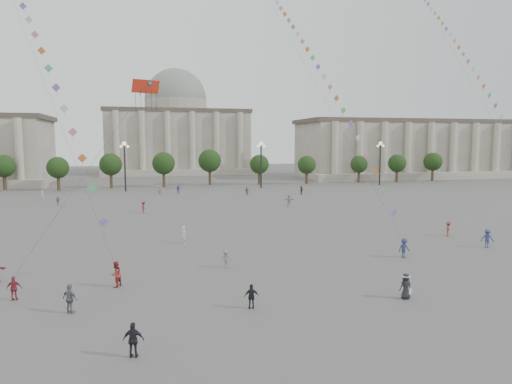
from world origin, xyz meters
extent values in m
plane|color=#5A5855|center=(0.00, 0.00, 0.00)|extent=(360.00, 360.00, 0.00)
cube|color=gray|center=(75.00, 95.00, 8.00)|extent=(80.00, 22.00, 16.00)
cube|color=#4D4238|center=(75.00, 95.00, 16.60)|extent=(81.60, 22.44, 1.20)
cube|color=gray|center=(75.00, 82.00, 1.00)|extent=(84.00, 4.00, 2.00)
cube|color=gray|center=(0.00, 130.00, 10.00)|extent=(46.00, 30.00, 20.00)
cube|color=#4D4238|center=(0.00, 130.00, 20.60)|extent=(46.92, 30.60, 1.20)
cube|color=gray|center=(0.00, 113.00, 1.00)|extent=(48.30, 4.00, 2.00)
cylinder|color=gray|center=(0.00, 130.00, 22.50)|extent=(21.00, 21.00, 5.00)
sphere|color=gray|center=(0.00, 130.00, 25.00)|extent=(21.00, 21.00, 21.00)
cylinder|color=#3B2B1D|center=(-30.00, 78.00, 1.76)|extent=(0.70, 0.70, 3.52)
sphere|color=#193113|center=(-30.00, 78.00, 5.44)|extent=(5.12, 5.12, 5.12)
cylinder|color=#3B2B1D|center=(-18.00, 78.00, 1.76)|extent=(0.70, 0.70, 3.52)
sphere|color=#193113|center=(-18.00, 78.00, 5.44)|extent=(5.12, 5.12, 5.12)
cylinder|color=#3B2B1D|center=(-6.00, 78.00, 1.76)|extent=(0.70, 0.70, 3.52)
sphere|color=#193113|center=(-6.00, 78.00, 5.44)|extent=(5.12, 5.12, 5.12)
cylinder|color=#3B2B1D|center=(6.00, 78.00, 1.76)|extent=(0.70, 0.70, 3.52)
sphere|color=#193113|center=(6.00, 78.00, 5.44)|extent=(5.12, 5.12, 5.12)
cylinder|color=#3B2B1D|center=(18.00, 78.00, 1.76)|extent=(0.70, 0.70, 3.52)
sphere|color=#193113|center=(18.00, 78.00, 5.44)|extent=(5.12, 5.12, 5.12)
cylinder|color=#3B2B1D|center=(30.00, 78.00, 1.76)|extent=(0.70, 0.70, 3.52)
sphere|color=#193113|center=(30.00, 78.00, 5.44)|extent=(5.12, 5.12, 5.12)
cylinder|color=#3B2B1D|center=(42.00, 78.00, 1.76)|extent=(0.70, 0.70, 3.52)
sphere|color=#193113|center=(42.00, 78.00, 5.44)|extent=(5.12, 5.12, 5.12)
cylinder|color=#3B2B1D|center=(54.00, 78.00, 1.76)|extent=(0.70, 0.70, 3.52)
sphere|color=#193113|center=(54.00, 78.00, 5.44)|extent=(5.12, 5.12, 5.12)
cylinder|color=#3B2B1D|center=(66.00, 78.00, 1.76)|extent=(0.70, 0.70, 3.52)
sphere|color=#193113|center=(66.00, 78.00, 5.44)|extent=(5.12, 5.12, 5.12)
cylinder|color=#262628|center=(-15.00, 70.00, 5.00)|extent=(0.36, 0.36, 10.00)
sphere|color=#FFE5B2|center=(-15.00, 70.00, 10.20)|extent=(0.90, 0.90, 0.90)
sphere|color=#FFE5B2|center=(-15.70, 70.00, 9.60)|extent=(0.60, 0.60, 0.60)
sphere|color=#FFE5B2|center=(-14.30, 70.00, 9.60)|extent=(0.60, 0.60, 0.60)
cylinder|color=#262628|center=(15.00, 70.00, 5.00)|extent=(0.36, 0.36, 10.00)
sphere|color=#FFE5B2|center=(15.00, 70.00, 10.20)|extent=(0.90, 0.90, 0.90)
sphere|color=#FFE5B2|center=(14.30, 70.00, 9.60)|extent=(0.60, 0.60, 0.60)
sphere|color=#FFE5B2|center=(15.70, 70.00, 9.60)|extent=(0.60, 0.60, 0.60)
cylinder|color=#262628|center=(45.00, 70.00, 5.00)|extent=(0.36, 0.36, 10.00)
sphere|color=#FFE5B2|center=(45.00, 70.00, 10.20)|extent=(0.90, 0.90, 0.90)
sphere|color=#FFE5B2|center=(44.30, 70.00, 9.60)|extent=(0.60, 0.60, 0.60)
sphere|color=#FFE5B2|center=(45.70, 70.00, 9.60)|extent=(0.60, 0.60, 0.60)
imported|color=#394481|center=(-4.29, 63.54, 0.85)|extent=(1.07, 0.68, 1.70)
imported|color=#B5B4B0|center=(-8.08, 61.91, 0.88)|extent=(1.47, 1.57, 1.76)
imported|color=slate|center=(-4.27, 6.11, 0.77)|extent=(1.00, 0.59, 1.54)
imported|color=#ADADA9|center=(12.30, 40.45, 0.96)|extent=(1.71, 1.58, 1.91)
imported|color=maroon|center=(22.46, 13.10, 0.83)|extent=(1.18, 1.19, 1.65)
imported|color=#232428|center=(19.89, 55.99, 0.83)|extent=(1.35, 1.50, 1.66)
imported|color=beige|center=(-28.95, 57.54, 0.95)|extent=(0.78, 0.83, 1.90)
imported|color=slate|center=(8.91, 57.43, 0.84)|extent=(1.31, 1.54, 1.67)
imported|color=silver|center=(-6.96, 16.39, 0.92)|extent=(0.66, 0.79, 1.84)
imported|color=navy|center=(22.54, 7.16, 0.95)|extent=(1.42, 1.18, 1.90)
imported|color=slate|center=(-25.23, 50.70, 0.76)|extent=(0.90, 0.40, 1.51)
imported|color=maroon|center=(-11.14, 38.37, 0.89)|extent=(0.98, 1.30, 1.78)
imported|color=maroon|center=(-19.48, 1.63, 0.82)|extent=(0.97, 0.41, 1.65)
imported|color=black|center=(-4.30, -3.65, 0.80)|extent=(0.98, 0.50, 1.60)
imported|color=slate|center=(-15.45, -1.75, 0.93)|extent=(1.15, 1.00, 1.85)
imported|color=black|center=(-11.47, -8.73, 0.90)|extent=(1.12, 0.65, 1.79)
imported|color=maroon|center=(-13.00, 2.98, 0.95)|extent=(1.12, 1.17, 1.90)
imported|color=navy|center=(12.25, 5.61, 0.90)|extent=(1.25, 0.83, 1.80)
imported|color=black|center=(6.30, -4.31, 0.87)|extent=(0.89, 0.62, 1.75)
cone|color=white|center=(6.30, -4.31, 1.62)|extent=(0.52, 0.52, 0.14)
cylinder|color=white|center=(6.30, -4.31, 1.56)|extent=(0.60, 0.60, 0.02)
cube|color=white|center=(6.55, -4.46, 0.55)|extent=(0.22, 0.10, 0.35)
cube|color=red|center=(-10.50, 6.89, 15.00)|extent=(2.25, 1.23, 1.02)
cube|color=green|center=(-10.85, 6.85, 15.25)|extent=(0.39, 0.30, 0.34)
cube|color=#1C4997|center=(-10.15, 6.85, 15.25)|extent=(0.39, 0.30, 0.34)
sphere|color=gold|center=(-10.85, 6.81, 15.25)|extent=(0.20, 0.20, 0.20)
sphere|color=gold|center=(-10.15, 6.81, 15.25)|extent=(0.20, 0.20, 0.20)
cylinder|color=#3F3F3F|center=(-14.99, 4.26, 8.30)|extent=(0.02, 0.02, 16.97)
cylinder|color=#3F3F3F|center=(-23.41, 24.71, 23.50)|extent=(0.02, 0.02, 65.26)
cube|color=#8359B2|center=(-13.91, 4.87, 4.56)|extent=(0.76, 0.25, 0.76)
cube|color=#53B46F|center=(-14.81, 6.76, 7.02)|extent=(0.76, 0.25, 0.76)
cube|color=#C7672F|center=(-15.72, 8.65, 9.29)|extent=(0.76, 0.25, 0.76)
cube|color=pink|center=(-16.62, 10.54, 11.45)|extent=(0.76, 0.25, 0.76)
cube|color=silver|center=(-17.53, 12.43, 13.53)|extent=(0.76, 0.25, 0.76)
cube|color=#8359B2|center=(-18.43, 14.32, 15.54)|extent=(0.76, 0.25, 0.76)
cube|color=#53B46F|center=(-19.34, 16.21, 17.51)|extent=(0.76, 0.25, 0.76)
cube|color=#C7672F|center=(-20.24, 18.10, 19.43)|extent=(0.76, 0.25, 0.76)
cube|color=pink|center=(-21.14, 19.99, 21.32)|extent=(0.76, 0.25, 0.76)
cube|color=silver|center=(-22.05, 21.88, 23.18)|extent=(0.76, 0.25, 0.76)
cube|color=#8359B2|center=(-22.95, 23.77, 25.01)|extent=(0.76, 0.25, 0.76)
cylinder|color=#3F3F3F|center=(10.74, 32.21, 23.41)|extent=(0.02, 0.02, 68.98)
cube|color=#8359B2|center=(12.15, 7.39, 3.93)|extent=(0.76, 0.25, 0.76)
cube|color=#53B46F|center=(12.05, 9.16, 5.88)|extent=(0.76, 0.25, 0.76)
cube|color=#C7672F|center=(11.95, 10.93, 7.69)|extent=(0.76, 0.25, 0.76)
cube|color=pink|center=(11.85, 12.71, 9.40)|extent=(0.76, 0.25, 0.76)
cube|color=silver|center=(11.75, 14.48, 11.05)|extent=(0.76, 0.25, 0.76)
cube|color=#8359B2|center=(11.65, 16.25, 12.66)|extent=(0.76, 0.25, 0.76)
cube|color=#53B46F|center=(11.55, 18.02, 14.22)|extent=(0.76, 0.25, 0.76)
cube|color=#C7672F|center=(11.45, 19.80, 15.75)|extent=(0.76, 0.25, 0.76)
cube|color=pink|center=(11.35, 21.57, 17.25)|extent=(0.76, 0.25, 0.76)
cube|color=silver|center=(11.25, 23.34, 18.72)|extent=(0.76, 0.25, 0.76)
cube|color=#8359B2|center=(11.14, 25.12, 20.18)|extent=(0.76, 0.25, 0.76)
cube|color=#53B46F|center=(11.04, 26.89, 21.61)|extent=(0.76, 0.25, 0.76)
cube|color=#C7672F|center=(10.94, 28.66, 23.02)|extent=(0.76, 0.25, 0.76)
cube|color=pink|center=(10.84, 30.44, 24.42)|extent=(0.76, 0.25, 0.76)
cube|color=silver|center=(10.74, 32.21, 25.81)|extent=(0.76, 0.25, 0.76)
cube|color=#8359B2|center=(10.64, 33.98, 27.18)|extent=(0.76, 0.25, 0.76)
cube|color=#53B46F|center=(10.54, 35.75, 28.54)|extent=(0.76, 0.25, 0.76)
cube|color=#C7672F|center=(10.44, 37.53, 29.88)|extent=(0.76, 0.25, 0.76)
cube|color=pink|center=(10.34, 39.30, 31.22)|extent=(0.76, 0.25, 0.76)
cube|color=silver|center=(10.24, 41.07, 32.54)|extent=(0.76, 0.25, 0.76)
cylinder|color=#3F3F3F|center=(35.96, 28.47, 20.34)|extent=(0.02, 0.02, 57.88)
cube|color=pink|center=(33.21, 16.97, 12.34)|extent=(0.76, 0.25, 0.76)
cube|color=silver|center=(33.60, 18.61, 13.85)|extent=(0.76, 0.25, 0.76)
cube|color=#8359B2|center=(33.99, 20.25, 15.34)|extent=(0.76, 0.25, 0.76)
cube|color=#53B46F|center=(34.38, 21.90, 16.80)|extent=(0.76, 0.25, 0.76)
cube|color=#C7672F|center=(34.78, 23.54, 18.23)|extent=(0.76, 0.25, 0.76)
cube|color=pink|center=(35.17, 25.18, 19.64)|extent=(0.76, 0.25, 0.76)
cube|color=silver|center=(35.56, 26.83, 21.03)|extent=(0.76, 0.25, 0.76)
cube|color=#8359B2|center=(35.96, 28.47, 22.41)|extent=(0.76, 0.25, 0.76)
cube|color=#53B46F|center=(36.35, 30.11, 23.77)|extent=(0.76, 0.25, 0.76)
cube|color=#C7672F|center=(36.74, 31.76, 25.11)|extent=(0.76, 0.25, 0.76)
cube|color=pink|center=(37.13, 33.40, 26.44)|extent=(0.76, 0.25, 0.76)
cube|color=silver|center=(37.53, 35.04, 27.76)|extent=(0.76, 0.25, 0.76)
cube|color=#8359B2|center=(37.92, 36.69, 29.07)|extent=(0.76, 0.25, 0.76)
cube|color=#53B46F|center=(38.31, 38.33, 30.37)|extent=(0.76, 0.25, 0.76)
cube|color=#C7672F|center=(38.71, 39.97, 31.65)|extent=(0.76, 0.25, 0.76)
cube|color=pink|center=(39.10, 41.62, 32.93)|extent=(0.76, 0.25, 0.76)
cube|color=silver|center=(39.49, 43.26, 34.20)|extent=(0.76, 0.25, 0.76)
cube|color=#8359B2|center=(39.88, 44.90, 35.46)|extent=(0.76, 0.25, 0.76)
cube|color=#53B46F|center=(40.28, 46.55, 36.71)|extent=(0.76, 0.25, 0.76)
camera|label=1|loc=(-10.65, -31.09, 10.64)|focal=32.00mm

